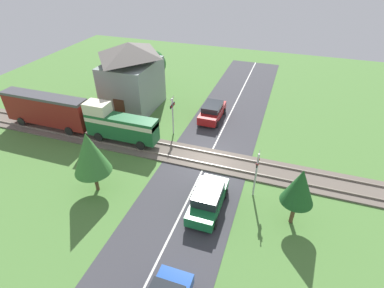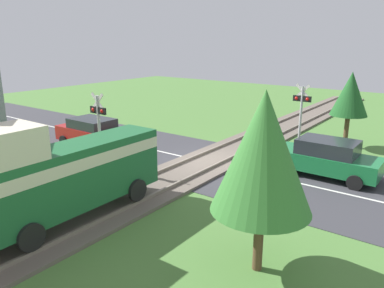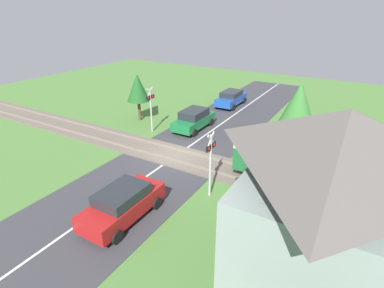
# 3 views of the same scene
# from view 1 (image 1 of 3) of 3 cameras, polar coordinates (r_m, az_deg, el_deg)

# --- Properties ---
(ground_plane) EXTENTS (60.00, 60.00, 0.00)m
(ground_plane) POSITION_cam_1_polar(r_m,az_deg,el_deg) (23.24, 2.99, -3.02)
(ground_plane) COLOR #4C7A38
(road_surface) EXTENTS (48.00, 6.40, 0.02)m
(road_surface) POSITION_cam_1_polar(r_m,az_deg,el_deg) (23.24, 2.99, -3.00)
(road_surface) COLOR #38383D
(road_surface) RESTS_ON ground_plane
(track_bed) EXTENTS (2.80, 48.00, 0.24)m
(track_bed) POSITION_cam_1_polar(r_m,az_deg,el_deg) (23.20, 3.00, -2.89)
(track_bed) COLOR #665B51
(track_bed) RESTS_ON ground_plane
(train) EXTENTS (1.58, 14.46, 3.18)m
(train) POSITION_cam_1_polar(r_m,az_deg,el_deg) (27.22, -21.29, 5.11)
(train) COLOR #1E6033
(train) RESTS_ON track_bed
(car_near_crossing) EXTENTS (4.19, 1.87, 1.58)m
(car_near_crossing) POSITION_cam_1_polar(r_m,az_deg,el_deg) (18.82, 3.07, -10.40)
(car_near_crossing) COLOR #197038
(car_near_crossing) RESTS_ON ground_plane
(car_far_side) EXTENTS (4.14, 1.90, 1.54)m
(car_far_side) POSITION_cam_1_polar(r_m,az_deg,el_deg) (28.37, 3.89, 6.24)
(car_far_side) COLOR #A81919
(car_far_side) RESTS_ON ground_plane
(crossing_signal_west_approach) EXTENTS (0.90, 0.18, 3.47)m
(crossing_signal_west_approach) POSITION_cam_1_polar(r_m,az_deg,el_deg) (19.22, 12.23, -4.66)
(crossing_signal_west_approach) COLOR #B7B7B7
(crossing_signal_west_approach) RESTS_ON ground_plane
(crossing_signal_east_approach) EXTENTS (0.90, 0.18, 3.47)m
(crossing_signal_east_approach) POSITION_cam_1_polar(r_m,az_deg,el_deg) (25.38, -3.72, 6.27)
(crossing_signal_east_approach) COLOR #B7B7B7
(crossing_signal_east_approach) RESTS_ON ground_plane
(station_building) EXTENTS (6.12, 4.83, 6.51)m
(station_building) POSITION_cam_1_polar(r_m,az_deg,el_deg) (30.19, -11.38, 12.33)
(station_building) COLOR gray
(station_building) RESTS_ON ground_plane
(pedestrian_by_station) EXTENTS (0.39, 0.39, 1.57)m
(pedestrian_by_station) POSITION_cam_1_polar(r_m,az_deg,el_deg) (27.62, -14.32, 4.15)
(pedestrian_by_station) COLOR #333338
(pedestrian_by_station) RESTS_ON ground_plane
(tree_by_station) EXTENTS (3.01, 3.01, 4.24)m
(tree_by_station) POSITION_cam_1_polar(r_m,az_deg,el_deg) (34.91, -7.54, 14.87)
(tree_by_station) COLOR brown
(tree_by_station) RESTS_ON ground_plane
(tree_roadside_hedge) EXTENTS (2.40, 2.40, 4.49)m
(tree_roadside_hedge) POSITION_cam_1_polar(r_m,az_deg,el_deg) (19.79, -18.93, -1.63)
(tree_roadside_hedge) COLOR brown
(tree_roadside_hedge) RESTS_ON ground_plane
(tree_beyond_track) EXTENTS (1.87, 1.87, 3.96)m
(tree_beyond_track) POSITION_cam_1_polar(r_m,az_deg,el_deg) (17.66, 19.84, -7.64)
(tree_beyond_track) COLOR brown
(tree_beyond_track) RESTS_ON ground_plane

